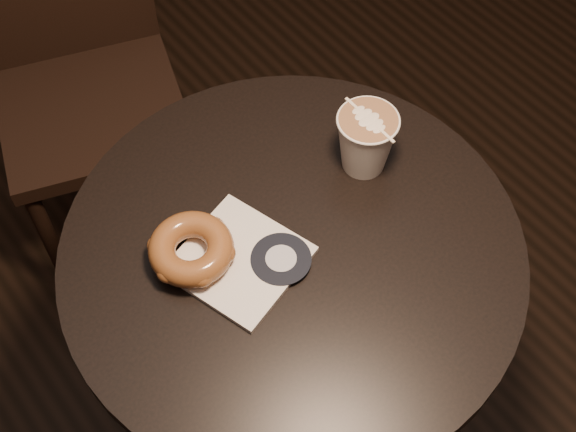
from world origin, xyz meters
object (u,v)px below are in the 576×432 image
at_px(cafe_table, 292,309).
at_px(latte_cup, 366,142).
at_px(chair, 72,44).
at_px(pastry_bag, 240,260).
at_px(doughnut, 191,249).

height_order(cafe_table, latte_cup, latte_cup).
height_order(cafe_table, chair, chair).
relative_size(cafe_table, chair, 0.76).
xyz_separation_m(chair, latte_cup, (0.17, -0.73, 0.25)).
bearing_deg(chair, pastry_bag, -77.91).
bearing_deg(cafe_table, doughnut, 149.94).
bearing_deg(pastry_bag, chair, 65.88).
bearing_deg(latte_cup, pastry_bag, -174.05).
bearing_deg(cafe_table, pastry_bag, 159.98).
height_order(doughnut, latte_cup, latte_cup).
bearing_deg(chair, cafe_table, -72.08).
relative_size(chair, pastry_bag, 5.90).
height_order(cafe_table, doughnut, doughnut).
xyz_separation_m(doughnut, latte_cup, (0.31, -0.02, 0.03)).
height_order(chair, latte_cup, chair).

